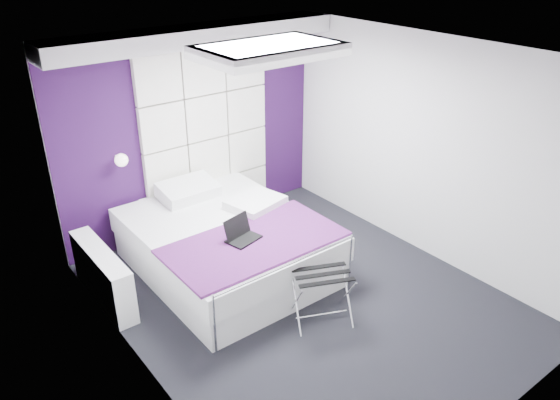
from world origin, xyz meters
name	(u,v)px	position (x,y,z in m)	size (l,w,h in m)	color
floor	(304,298)	(0.00, 0.00, 0.00)	(4.40, 4.40, 0.00)	black
ceiling	(310,54)	(0.00, 0.00, 2.60)	(4.40, 4.40, 0.00)	white
wall_back	(194,131)	(0.00, 2.20, 1.30)	(3.60, 3.60, 0.00)	white
wall_left	(134,249)	(-1.80, 0.00, 1.30)	(4.40, 4.40, 0.00)	white
wall_right	(425,149)	(1.80, 0.00, 1.30)	(4.40, 4.40, 0.00)	white
accent_wall	(194,131)	(0.00, 2.19, 1.30)	(3.58, 0.02, 2.58)	#2B0D3A
soffit	(197,35)	(0.00, 1.95, 2.50)	(3.58, 0.50, 0.20)	white
headboard	(207,139)	(0.15, 2.14, 1.17)	(1.80, 0.08, 2.30)	silver
skylight	(269,49)	(0.00, 0.60, 2.55)	(1.36, 0.86, 0.12)	white
wall_lamp	(120,159)	(-1.05, 2.06, 1.22)	(0.15, 0.15, 0.15)	white
radiator	(103,275)	(-1.69, 1.30, 0.30)	(0.22, 1.20, 0.60)	white
bed	(225,243)	(-0.34, 1.01, 0.34)	(1.88, 2.28, 0.79)	white
nightstand	(162,201)	(-0.61, 2.02, 0.57)	(0.46, 0.36, 0.05)	white
luggage_rack	(322,297)	(-0.09, -0.38, 0.28)	(0.56, 0.41, 0.55)	silver
laptop	(241,233)	(-0.42, 0.56, 0.70)	(0.34, 0.25, 0.25)	black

